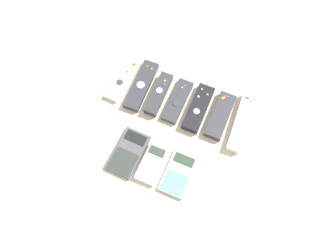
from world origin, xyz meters
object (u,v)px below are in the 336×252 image
at_px(remote_0, 122,80).
at_px(remote_5, 220,116).
at_px(remote_3, 178,101).
at_px(remote_4, 198,108).
at_px(calculator_0, 128,152).
at_px(remote_1, 141,85).
at_px(calculator_2, 178,174).
at_px(remote_6, 241,122).
at_px(remote_2, 159,94).
at_px(calculator_1, 153,165).

relative_size(remote_0, remote_5, 1.03).
distance_m(remote_3, remote_4, 0.08).
bearing_deg(remote_4, calculator_0, -123.10).
relative_size(remote_1, calculator_0, 1.23).
height_order(remote_0, calculator_2, remote_0).
relative_size(remote_4, calculator_2, 1.24).
bearing_deg(remote_6, remote_5, 179.81).
bearing_deg(remote_0, remote_1, 5.16).
bearing_deg(remote_5, remote_3, -178.59).
bearing_deg(remote_4, remote_5, 1.73).
distance_m(remote_0, remote_1, 0.07).
xyz_separation_m(remote_2, remote_3, (0.07, 0.00, -0.01)).
height_order(remote_1, calculator_1, remote_1).
bearing_deg(remote_4, remote_6, 2.09).
distance_m(remote_1, remote_2, 0.07).
xyz_separation_m(remote_4, calculator_0, (-0.16, -0.23, -0.01)).
height_order(remote_2, calculator_1, remote_2).
bearing_deg(remote_1, remote_0, -179.05).
distance_m(remote_2, remote_4, 0.15).
relative_size(remote_2, remote_4, 0.92).
height_order(remote_3, calculator_1, remote_3).
bearing_deg(remote_1, remote_3, -4.55).
height_order(remote_0, remote_5, remote_5).
height_order(remote_1, remote_2, remote_2).
relative_size(remote_4, calculator_0, 1.11).
bearing_deg(calculator_0, remote_0, 122.15).
xyz_separation_m(remote_4, calculator_1, (-0.07, -0.24, -0.00)).
height_order(remote_6, calculator_0, remote_6).
xyz_separation_m(remote_1, calculator_1, (0.15, -0.25, -0.00)).
relative_size(remote_1, calculator_2, 1.38).
bearing_deg(remote_5, calculator_0, -134.01).
bearing_deg(remote_5, remote_6, 2.80).
distance_m(remote_2, calculator_0, 0.23).
height_order(remote_2, remote_5, remote_2).
height_order(remote_4, calculator_1, remote_4).
bearing_deg(calculator_1, remote_4, 76.20).
xyz_separation_m(remote_4, remote_5, (0.08, 0.00, -0.00)).
xyz_separation_m(remote_3, remote_5, (0.16, 0.00, 0.00)).
relative_size(remote_4, remote_6, 0.82).
bearing_deg(calculator_2, remote_2, 126.19).
bearing_deg(remote_2, remote_6, 0.50).
xyz_separation_m(remote_0, remote_6, (0.44, -0.01, 0.00)).
bearing_deg(remote_2, calculator_0, -92.90).
distance_m(remote_0, calculator_0, 0.28).
relative_size(remote_4, calculator_1, 1.37).
bearing_deg(remote_0, remote_3, 1.54).
distance_m(remote_3, calculator_1, 0.24).
bearing_deg(remote_5, calculator_2, -102.76).
bearing_deg(calculator_0, remote_5, 47.96).
distance_m(remote_5, calculator_0, 0.33).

